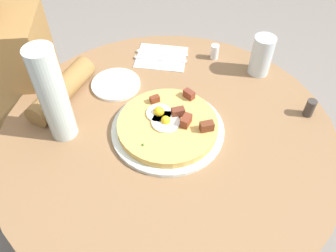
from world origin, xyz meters
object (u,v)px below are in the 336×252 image
(breakfast_pizza, at_px, (169,124))
(knife, at_px, (162,53))
(bread_plate, at_px, (116,84))
(pepper_shaker, at_px, (310,108))
(dining_table, at_px, (168,166))
(fork, at_px, (161,59))
(water_glass, at_px, (262,56))
(person_seated, at_px, (17,121))
(pizza_plate, at_px, (168,129))
(water_bottle, at_px, (53,96))
(salt_shaker, at_px, (215,52))

(breakfast_pizza, xyz_separation_m, knife, (-0.01, -0.35, -0.02))
(bread_plate, height_order, pepper_shaker, pepper_shaker)
(dining_table, bearing_deg, fork, -90.94)
(bread_plate, distance_m, water_glass, 0.47)
(fork, bearing_deg, water_glass, -1.57)
(dining_table, height_order, person_seated, person_seated)
(dining_table, distance_m, person_seated, 0.62)
(breakfast_pizza, bearing_deg, water_glass, -144.20)
(breakfast_pizza, bearing_deg, pepper_shaker, -176.72)
(pizza_plate, height_order, breakfast_pizza, breakfast_pizza)
(bread_plate, relative_size, fork, 0.86)
(water_bottle, bearing_deg, dining_table, 175.69)
(bread_plate, xyz_separation_m, salt_shaker, (-0.34, -0.11, 0.02))
(person_seated, relative_size, pepper_shaker, 21.05)
(fork, distance_m, water_bottle, 0.44)
(water_bottle, xyz_separation_m, pepper_shaker, (-0.70, -0.00, -0.11))
(knife, bearing_deg, pizza_plate, -77.93)
(pizza_plate, bearing_deg, fork, -90.68)
(breakfast_pizza, height_order, bread_plate, breakfast_pizza)
(breakfast_pizza, distance_m, water_bottle, 0.31)
(knife, relative_size, pepper_shaker, 3.34)
(pizza_plate, distance_m, fork, 0.32)
(dining_table, xyz_separation_m, water_bottle, (0.29, -0.02, 0.31))
(breakfast_pizza, distance_m, fork, 0.32)
(person_seated, bearing_deg, pizza_plate, 151.42)
(water_glass, distance_m, salt_shaker, 0.16)
(dining_table, relative_size, pizza_plate, 3.01)
(person_seated, relative_size, water_glass, 8.65)
(breakfast_pizza, height_order, pepper_shaker, breakfast_pizza)
(breakfast_pizza, xyz_separation_m, salt_shaker, (-0.19, -0.32, 0.00))
(bread_plate, distance_m, water_bottle, 0.27)
(bread_plate, xyz_separation_m, water_bottle, (0.14, 0.19, 0.13))
(dining_table, bearing_deg, knife, -92.26)
(dining_table, xyz_separation_m, water_glass, (-0.32, -0.23, 0.24))
(bread_plate, distance_m, knife, 0.22)
(fork, relative_size, pepper_shaker, 3.34)
(dining_table, distance_m, pizza_plate, 0.18)
(water_glass, relative_size, water_bottle, 0.47)
(knife, xyz_separation_m, water_bottle, (0.30, 0.33, 0.13))
(person_seated, xyz_separation_m, salt_shaker, (-0.74, -0.02, 0.25))
(fork, xyz_separation_m, water_glass, (-0.32, 0.09, 0.06))
(fork, bearing_deg, breakfast_pizza, -76.36)
(salt_shaker, bearing_deg, pizza_plate, 59.39)
(salt_shaker, relative_size, pepper_shaker, 0.96)
(dining_table, distance_m, knife, 0.40)
(breakfast_pizza, relative_size, water_glass, 2.13)
(dining_table, distance_m, water_glass, 0.46)
(person_seated, relative_size, salt_shaker, 21.93)
(salt_shaker, bearing_deg, dining_table, 59.15)
(dining_table, xyz_separation_m, salt_shaker, (-0.19, -0.32, 0.20))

